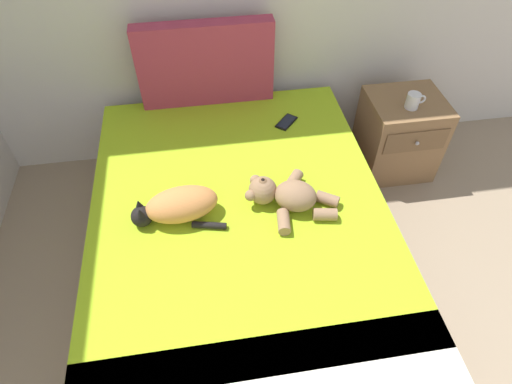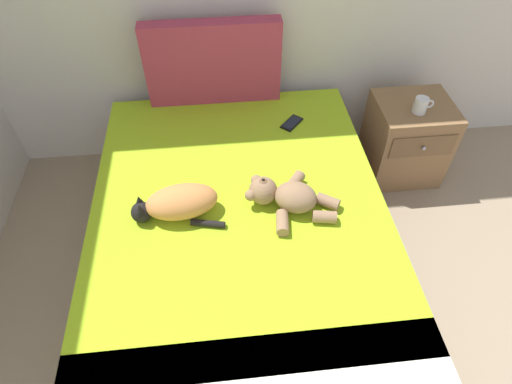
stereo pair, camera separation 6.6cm
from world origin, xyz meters
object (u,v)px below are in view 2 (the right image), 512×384
object	(u,v)px
bed	(240,237)
patterned_cushion	(213,63)
teddy_bear	(286,196)
mug	(421,105)
nightstand	(406,139)
cat	(178,203)
cell_phone	(292,123)

from	to	relation	value
bed	patterned_cushion	xyz separation A→B (m)	(-0.07, 0.91, 0.50)
teddy_bear	mug	size ratio (longest dim) A/B	3.85
nightstand	cat	bearing A→B (deg)	-154.69
cell_phone	mug	world-z (taller)	mug
patterned_cushion	nightstand	bearing A→B (deg)	-11.84
mug	cell_phone	bearing A→B (deg)	178.43
teddy_bear	cat	bearing A→B (deg)	179.57
bed	cat	distance (m)	0.43
mug	bed	bearing A→B (deg)	-152.13
patterned_cushion	bed	bearing A→B (deg)	-85.36
teddy_bear	mug	xyz separation A→B (m)	(0.89, 0.61, 0.03)
teddy_bear	patterned_cushion	bearing A→B (deg)	107.89
teddy_bear	mug	distance (m)	1.08
teddy_bear	cell_phone	size ratio (longest dim) A/B	2.91
nightstand	mug	world-z (taller)	mug
bed	cat	size ratio (longest dim) A/B	4.51
teddy_bear	nightstand	size ratio (longest dim) A/B	0.85
cell_phone	mug	distance (m)	0.76
teddy_bear	mug	world-z (taller)	teddy_bear
patterned_cushion	cell_phone	distance (m)	0.58
patterned_cushion	mug	distance (m)	1.25
patterned_cushion	nightstand	distance (m)	1.32
cat	nightstand	distance (m)	1.60
teddy_bear	cell_phone	bearing A→B (deg)	77.93
bed	teddy_bear	world-z (taller)	teddy_bear
teddy_bear	nightstand	xyz separation A→B (m)	(0.91, 0.68, -0.29)
bed	cell_phone	world-z (taller)	cell_phone
cat	cell_phone	bearing A→B (deg)	43.95
bed	teddy_bear	bearing A→B (deg)	-4.19
bed	nightstand	world-z (taller)	nightstand
teddy_bear	bed	bearing A→B (deg)	175.81
cell_phone	nightstand	xyz separation A→B (m)	(0.77, 0.05, -0.23)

